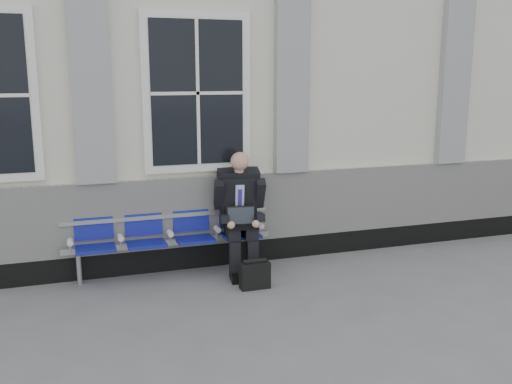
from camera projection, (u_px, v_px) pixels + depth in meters
name	position (u px, v px, depth m)	size (l,w,h in m)	color
ground	(199.00, 314.00, 6.02)	(70.00, 70.00, 0.00)	slate
station_building	(145.00, 91.00, 8.78)	(14.40, 4.40, 4.49)	beige
bench	(169.00, 232.00, 7.11)	(2.60, 0.47, 0.91)	#9EA0A3
businessman	(240.00, 208.00, 7.20)	(0.67, 0.90, 1.54)	black
briefcase	(255.00, 275.00, 6.70)	(0.35, 0.15, 0.36)	black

